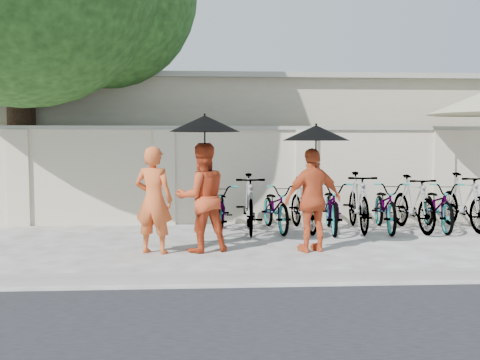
{
  "coord_description": "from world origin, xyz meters",
  "views": [
    {
      "loc": [
        -0.07,
        -8.22,
        1.73
      ],
      "look_at": [
        0.45,
        0.74,
        1.1
      ],
      "focal_mm": 40.0,
      "sensor_mm": 36.0,
      "label": 1
    }
  ],
  "objects": [
    {
      "name": "monk_left",
      "position": [
        -0.93,
        0.12,
        0.84
      ],
      "size": [
        0.7,
        0.56,
        1.67
      ],
      "primitive_type": "imported",
      "rotation": [
        0.0,
        0.0,
        2.84
      ],
      "color": "orange",
      "rests_on": "ground"
    },
    {
      "name": "bike_6",
      "position": [
        3.39,
        1.98,
        0.49
      ],
      "size": [
        0.88,
        1.94,
        0.98
      ],
      "primitive_type": "imported",
      "rotation": [
        0.0,
        0.0,
        -0.12
      ],
      "color": "#9E9DA1",
      "rests_on": "ground"
    },
    {
      "name": "bike_5",
      "position": [
        2.85,
        2.03,
        0.58
      ],
      "size": [
        0.71,
        1.95,
        1.15
      ],
      "primitive_type": "imported",
      "rotation": [
        0.0,
        0.0,
        -0.09
      ],
      "color": "#9E9DA1",
      "rests_on": "ground"
    },
    {
      "name": "bike_8",
      "position": [
        4.46,
        2.03,
        0.48
      ],
      "size": [
        0.85,
        1.9,
        0.97
      ],
      "primitive_type": "imported",
      "rotation": [
        0.0,
        0.0,
        -0.12
      ],
      "color": "#9E9DA1",
      "rests_on": "ground"
    },
    {
      "name": "parasol_right",
      "position": [
        1.59,
        0.01,
        1.88
      ],
      "size": [
        1.05,
        1.05,
        1.07
      ],
      "color": "black",
      "rests_on": "ground"
    },
    {
      "name": "building_behind",
      "position": [
        2.0,
        7.0,
        1.6
      ],
      "size": [
        14.0,
        6.0,
        3.2
      ],
      "primitive_type": "cube",
      "color": "#B4AE97",
      "rests_on": "ground"
    },
    {
      "name": "monk_right",
      "position": [
        1.57,
        0.09,
        0.82
      ],
      "size": [
        1.04,
        0.66,
        1.64
      ],
      "primitive_type": "imported",
      "rotation": [
        0.0,
        0.0,
        3.44
      ],
      "color": "#D95729",
      "rests_on": "ground"
    },
    {
      "name": "bike_2",
      "position": [
        1.24,
        2.11,
        0.47
      ],
      "size": [
        0.86,
        1.86,
        0.94
      ],
      "primitive_type": "imported",
      "rotation": [
        0.0,
        0.0,
        0.13
      ],
      "color": "#9E9DA1",
      "rests_on": "ground"
    },
    {
      "name": "bike_1",
      "position": [
        0.71,
        1.93,
        0.57
      ],
      "size": [
        0.59,
        1.9,
        1.13
      ],
      "primitive_type": "imported",
      "rotation": [
        0.0,
        0.0,
        -0.03
      ],
      "color": "#9E9DA1",
      "rests_on": "ground"
    },
    {
      "name": "parasol_center",
      "position": [
        -0.13,
        0.13,
        2.02
      ],
      "size": [
        1.1,
        1.1,
        1.17
      ],
      "color": "black",
      "rests_on": "ground"
    },
    {
      "name": "compound_wall",
      "position": [
        1.0,
        3.2,
        1.0
      ],
      "size": [
        20.0,
        0.3,
        2.0
      ],
      "primitive_type": "cube",
      "color": "beige",
      "rests_on": "ground"
    },
    {
      "name": "bike_0",
      "position": [
        0.17,
        1.9,
        0.48
      ],
      "size": [
        0.75,
        1.86,
        0.96
      ],
      "primitive_type": "imported",
      "rotation": [
        0.0,
        0.0,
        -0.06
      ],
      "color": "#9E9DA1",
      "rests_on": "ground"
    },
    {
      "name": "bike_4",
      "position": [
        2.32,
        1.94,
        0.5
      ],
      "size": [
        0.9,
        1.96,
        0.99
      ],
      "primitive_type": "imported",
      "rotation": [
        0.0,
        0.0,
        -0.13
      ],
      "color": "#9E9DA1",
      "rests_on": "ground"
    },
    {
      "name": "bike_3",
      "position": [
        1.78,
        2.06,
        0.53
      ],
      "size": [
        0.69,
        1.8,
        1.06
      ],
      "primitive_type": "imported",
      "rotation": [
        0.0,
        0.0,
        0.11
      ],
      "color": "#9E9DA1",
      "rests_on": "ground"
    },
    {
      "name": "kerb",
      "position": [
        0.0,
        -1.7,
        0.06
      ],
      "size": [
        40.0,
        0.16,
        0.12
      ],
      "primitive_type": "cube",
      "color": "gray",
      "rests_on": "ground"
    },
    {
      "name": "bike_9",
      "position": [
        5.0,
        2.06,
        0.56
      ],
      "size": [
        0.62,
        1.89,
        1.12
      ],
      "primitive_type": "imported",
      "rotation": [
        0.0,
        0.0,
        0.05
      ],
      "color": "#9E9DA1",
      "rests_on": "ground"
    },
    {
      "name": "bike_7",
      "position": [
        3.93,
        1.96,
        0.55
      ],
      "size": [
        0.65,
        1.85,
        1.09
      ],
      "primitive_type": "imported",
      "rotation": [
        0.0,
        0.0,
        0.07
      ],
      "color": "#9E9DA1",
      "rests_on": "ground"
    },
    {
      "name": "monk_center",
      "position": [
        -0.18,
        0.21,
        0.86
      ],
      "size": [
        0.99,
        0.87,
        1.72
      ],
      "primitive_type": "imported",
      "rotation": [
        0.0,
        0.0,
        3.44
      ],
      "color": "#C4421E",
      "rests_on": "ground"
    },
    {
      "name": "ground",
      "position": [
        0.0,
        0.0,
        0.0
      ],
      "size": [
        80.0,
        80.0,
        0.0
      ],
      "primitive_type": "plane",
      "color": "silver"
    }
  ]
}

